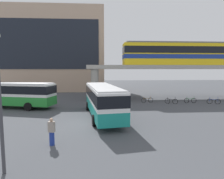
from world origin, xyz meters
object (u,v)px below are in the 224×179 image
bicycle_black (171,101)px  pedestrian_waiting_near_stop (52,132)px  bicycle_brown (147,100)px  bicycle_green (190,100)px  station_building (57,52)px  train (180,54)px  bus_main (102,98)px  bus_secondary (12,92)px  bicycle_blue (214,101)px

bicycle_black → pedestrian_waiting_near_stop: bearing=-133.1°
bicycle_brown → bicycle_green: bearing=-7.0°
station_building → train: bearing=-33.2°
bicycle_brown → pedestrian_waiting_near_stop: (-10.08, -15.38, 0.49)m
train → bus_main: size_ratio=1.72×
train → pedestrian_waiting_near_stop: (-16.67, -19.52, -6.69)m
bus_secondary → pedestrian_waiting_near_stop: bus_secondary is taller
train → bicycle_black: 9.57m
bicycle_brown → station_building: bearing=131.3°
bicycle_brown → bicycle_blue: (9.17, -1.76, 0.00)m
bicycle_green → bicycle_black: (-3.02, -0.45, 0.00)m
station_building → train: station_building is taller
bicycle_brown → pedestrian_waiting_near_stop: 18.40m
bicycle_green → bicycle_blue: bearing=-18.7°
bus_main → bicycle_brown: 10.73m
bicycle_brown → bus_main: bearing=-129.5°
bus_main → bicycle_brown: bus_main is taller
bus_secondary → bicycle_brown: bus_secondary is taller
bicycle_green → pedestrian_waiting_near_stop: 21.91m
bus_secondary → pedestrian_waiting_near_stop: bearing=-57.0°
bus_secondary → pedestrian_waiting_near_stop: size_ratio=6.33×
bicycle_green → train: bearing=85.6°
station_building → bicycle_blue: 35.54m
station_building → bus_main: bearing=-69.0°
bus_secondary → pedestrian_waiting_near_stop: 14.93m
bicycle_brown → bicycle_blue: 9.34m
station_building → bicycle_brown: size_ratio=12.74×
station_building → bus_secondary: size_ratio=2.01×
bus_main → bicycle_black: 12.25m
bicycle_brown → bicycle_green: size_ratio=1.00×
train → bicycle_brown: train is taller
train → pedestrian_waiting_near_stop: 26.53m
train → bicycle_black: size_ratio=11.64×
bus_secondary → bicycle_brown: bearing=9.0°
bicycle_blue → bicycle_green: size_ratio=0.95×
bicycle_green → pedestrian_waiting_near_stop: (-16.30, -14.62, 0.49)m
pedestrian_waiting_near_stop → bicycle_brown: bearing=56.8°
train → bicycle_brown: 10.59m
bus_main → bicycle_black: bearing=35.0°
bus_main → bicycle_black: (9.94, 6.97, -1.63)m
bus_secondary → bus_main: bearing=-24.8°
bus_secondary → bicycle_green: 24.55m
bicycle_blue → station_building: bearing=140.9°
bicycle_black → train: bearing=57.6°
bus_secondary → bicycle_blue: 27.43m
train → bicycle_blue: size_ratio=11.49×
bus_secondary → bicycle_brown: (18.19, 2.90, -1.63)m
bus_main → pedestrian_waiting_near_stop: (-3.34, -7.20, -1.14)m
bicycle_brown → bicycle_black: (3.20, -1.21, 0.00)m
station_building → bicycle_blue: station_building is taller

